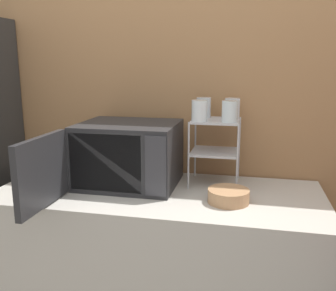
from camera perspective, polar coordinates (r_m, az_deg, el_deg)
The scene contains 9 objects.
wall_back at distance 2.23m, azimuth 0.82°, elevation 5.97°, with size 8.00×0.06×2.60m.
counter at distance 2.14m, azimuth -1.45°, elevation -18.41°, with size 1.68×0.70×0.91m.
microwave at distance 2.01m, azimuth -6.49°, elevation -1.38°, with size 0.55×0.83×0.34m.
dish_rack at distance 2.02m, azimuth 7.21°, elevation 1.17°, with size 0.26×0.25×0.35m.
glass_front_left at distance 1.93m, azimuth 4.80°, elevation 5.30°, with size 0.08×0.08×0.11m.
glass_back_right at distance 2.06m, azimuth 9.78°, elevation 5.62°, with size 0.08×0.08×0.11m.
glass_front_right at distance 1.92m, azimuth 9.38°, elevation 5.14°, with size 0.08×0.08×0.11m.
glass_back_left at distance 2.08m, azimuth 5.44°, elevation 5.81°, with size 0.08×0.08×0.11m.
bowl at distance 1.81m, azimuth 9.19°, elevation -7.62°, with size 0.20×0.20×0.06m.
Camera 1 is at (0.44, -1.44, 1.55)m, focal length 40.00 mm.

